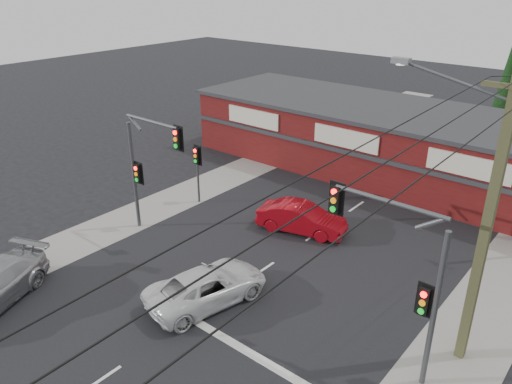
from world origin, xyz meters
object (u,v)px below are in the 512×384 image
Objects in this scene: shop_building at (391,141)px; utility_pole at (484,213)px; white_suv at (207,286)px; red_sedan at (302,218)px.

shop_building is 17.15m from utility_pole.
white_suv is at bearing -159.35° from utility_pole.
red_sedan is at bearing 157.11° from utility_pole.
red_sedan is at bearing -88.65° from shop_building.
white_suv is 0.50× the size of utility_pole.
shop_building is 2.73× the size of utility_pole.
utility_pole reaches higher than shop_building.
white_suv is 0.18× the size of shop_building.
shop_building reaches higher than red_sedan.
white_suv is at bearing -87.76° from shop_building.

